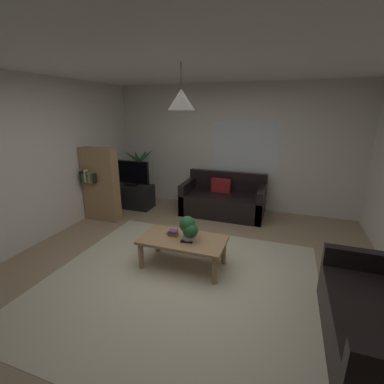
# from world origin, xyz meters

# --- Properties ---
(floor) EXTENTS (5.09, 5.54, 0.02)m
(floor) POSITION_xyz_m (0.00, 0.00, -0.01)
(floor) COLOR #9E8466
(floor) RESTS_ON ground
(rug) EXTENTS (3.31, 3.05, 0.01)m
(rug) POSITION_xyz_m (0.00, -0.20, 0.00)
(rug) COLOR beige
(rug) RESTS_ON ground
(wall_back) EXTENTS (5.21, 0.06, 2.58)m
(wall_back) POSITION_xyz_m (0.00, 2.80, 1.29)
(wall_back) COLOR silver
(wall_back) RESTS_ON ground
(wall_left) EXTENTS (0.06, 5.54, 2.58)m
(wall_left) POSITION_xyz_m (-2.58, 0.00, 1.29)
(wall_left) COLOR silver
(wall_left) RESTS_ON ground
(ceiling) EXTENTS (5.09, 5.54, 0.02)m
(ceiling) POSITION_xyz_m (0.00, 0.00, 2.59)
(ceiling) COLOR white
(window_pane) EXTENTS (1.35, 0.01, 1.04)m
(window_pane) POSITION_xyz_m (0.28, 2.77, 1.33)
(window_pane) COLOR white
(couch_under_window) EXTENTS (1.64, 0.83, 0.82)m
(couch_under_window) POSITION_xyz_m (-0.02, 2.29, 0.27)
(couch_under_window) COLOR black
(couch_under_window) RESTS_ON ground
(coffee_table) EXTENTS (1.14, 0.61, 0.41)m
(coffee_table) POSITION_xyz_m (-0.09, 0.19, 0.35)
(coffee_table) COLOR #A87F56
(coffee_table) RESTS_ON ground
(book_on_table_0) EXTENTS (0.13, 0.11, 0.03)m
(book_on_table_0) POSITION_xyz_m (-0.25, 0.24, 0.43)
(book_on_table_0) COLOR #99663F
(book_on_table_0) RESTS_ON coffee_table
(book_on_table_1) EXTENTS (0.13, 0.09, 0.02)m
(book_on_table_1) POSITION_xyz_m (-0.27, 0.24, 0.45)
(book_on_table_1) COLOR #387247
(book_on_table_1) RESTS_ON coffee_table
(book_on_table_2) EXTENTS (0.12, 0.11, 0.03)m
(book_on_table_2) POSITION_xyz_m (-0.26, 0.24, 0.48)
(book_on_table_2) COLOR #72387F
(book_on_table_2) RESTS_ON coffee_table
(remote_on_table_0) EXTENTS (0.17, 0.08, 0.02)m
(remote_on_table_0) POSITION_xyz_m (-0.01, 0.11, 0.43)
(remote_on_table_0) COLOR black
(remote_on_table_0) RESTS_ON coffee_table
(potted_plant_on_table) EXTENTS (0.27, 0.24, 0.33)m
(potted_plant_on_table) POSITION_xyz_m (-0.00, 0.18, 0.58)
(potted_plant_on_table) COLOR beige
(potted_plant_on_table) RESTS_ON coffee_table
(tv_stand) EXTENTS (0.90, 0.44, 0.50)m
(tv_stand) POSITION_xyz_m (-2.00, 2.02, 0.25)
(tv_stand) COLOR black
(tv_stand) RESTS_ON ground
(tv) EXTENTS (0.87, 0.16, 0.54)m
(tv) POSITION_xyz_m (-2.00, 2.00, 0.78)
(tv) COLOR black
(tv) RESTS_ON tv_stand
(potted_palm_corner) EXTENTS (0.74, 0.80, 1.24)m
(potted_palm_corner) POSITION_xyz_m (-2.08, 2.56, 0.52)
(potted_palm_corner) COLOR beige
(potted_palm_corner) RESTS_ON ground
(bookshelf_corner) EXTENTS (0.70, 0.31, 1.40)m
(bookshelf_corner) POSITION_xyz_m (-2.18, 1.23, 0.71)
(bookshelf_corner) COLOR #A87F56
(bookshelf_corner) RESTS_ON ground
(pendant_lamp) EXTENTS (0.32, 0.32, 0.52)m
(pendant_lamp) POSITION_xyz_m (-0.09, 0.19, 2.19)
(pendant_lamp) COLOR black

